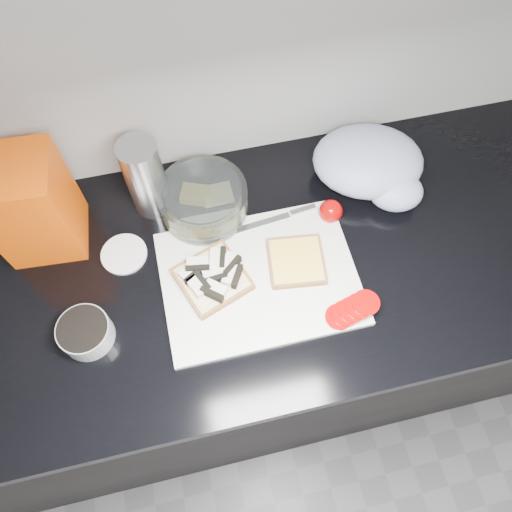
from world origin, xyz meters
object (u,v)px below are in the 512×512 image
Objects in this scene: glass_bowl at (204,201)px; steel_canister at (145,178)px; cutting_board at (259,278)px; bread_bag at (31,206)px.

glass_bowl is 0.98× the size of steel_canister.
steel_canister is (-0.19, 0.24, 0.09)m from cutting_board.
bread_bag reaches higher than steel_canister.
bread_bag is at bearing 177.82° from glass_bowl.
bread_bag is (-0.33, 0.01, 0.08)m from glass_bowl.
cutting_board is 0.48m from bread_bag.
steel_canister is at bearing 12.43° from bread_bag.
cutting_board is 2.08× the size of glass_bowl.
cutting_board is 0.21m from glass_bowl.
steel_canister is at bearing 128.50° from cutting_board.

